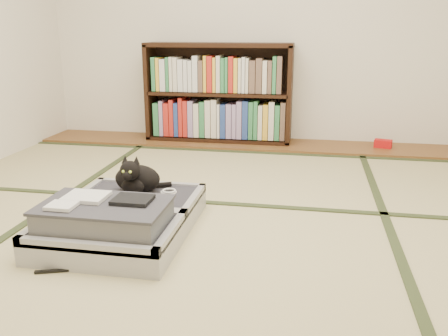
# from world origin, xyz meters

# --- Properties ---
(floor) EXTENTS (4.50, 4.50, 0.00)m
(floor) POSITION_xyz_m (0.00, 0.00, 0.00)
(floor) COLOR #C9BE86
(floor) RESTS_ON ground
(wood_strip) EXTENTS (4.00, 0.50, 0.02)m
(wood_strip) POSITION_xyz_m (0.00, 2.00, 0.01)
(wood_strip) COLOR brown
(wood_strip) RESTS_ON ground
(red_item) EXTENTS (0.17, 0.13, 0.07)m
(red_item) POSITION_xyz_m (1.20, 2.03, 0.06)
(red_item) COLOR red
(red_item) RESTS_ON wood_strip
(tatami_borders) EXTENTS (4.00, 4.50, 0.01)m
(tatami_borders) POSITION_xyz_m (0.00, 0.49, 0.00)
(tatami_borders) COLOR #2D381E
(tatami_borders) RESTS_ON ground
(bookcase) EXTENTS (1.37, 0.31, 0.92)m
(bookcase) POSITION_xyz_m (-0.32, 2.07, 0.45)
(bookcase) COLOR black
(bookcase) RESTS_ON wood_strip
(suitcase) EXTENTS (0.69, 0.92, 0.27)m
(suitcase) POSITION_xyz_m (-0.41, -0.16, 0.10)
(suitcase) COLOR #9D9DA1
(suitcase) RESTS_ON floor
(cat) EXTENTS (0.31, 0.31, 0.25)m
(cat) POSITION_xyz_m (-0.42, 0.13, 0.22)
(cat) COLOR black
(cat) RESTS_ON suitcase
(cable_coil) EXTENTS (0.10, 0.10, 0.02)m
(cable_coil) POSITION_xyz_m (-0.24, 0.17, 0.14)
(cable_coil) COLOR white
(cable_coil) RESTS_ON suitcase
(hanger) EXTENTS (0.37, 0.23, 0.01)m
(hanger) POSITION_xyz_m (-0.46, -0.53, 0.01)
(hanger) COLOR black
(hanger) RESTS_ON floor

